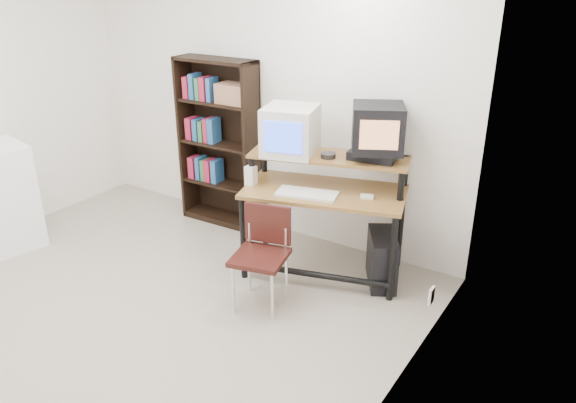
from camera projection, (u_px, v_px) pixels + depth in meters
The scene contains 16 objects.
floor at pixel (106, 323), 4.05m from camera, with size 4.00×4.00×0.01m, color #AB9F8E.
back_wall at pixel (263, 93), 5.08m from camera, with size 4.00×0.01×2.60m, color white.
right_wall at pixel (369, 225), 2.54m from camera, with size 0.01×4.00×2.60m, color white.
computer_desk at pixel (325, 193), 4.47m from camera, with size 1.40×0.97×0.98m.
crt_monitor at pixel (290, 130), 4.46m from camera, with size 0.50×0.50×0.38m.
vcr at pixel (373, 155), 4.37m from camera, with size 0.36×0.26×0.08m, color black.
crt_tv at pixel (378, 128), 4.27m from camera, with size 0.51×0.51×0.36m.
cd_spindle at pixel (328, 156), 4.39m from camera, with size 0.12×0.12×0.05m, color #26262B.
keyboard at pixel (307, 195), 4.34m from camera, with size 0.47×0.21×0.04m, color silver.
mousepad at pixel (366, 200), 4.28m from camera, with size 0.22×0.18×0.01m, color black.
mouse at pixel (367, 197), 4.28m from camera, with size 0.10×0.06×0.03m, color white.
desk_speaker at pixel (251, 176), 4.52m from camera, with size 0.08×0.07×0.17m, color silver.
pc_tower at pixel (382, 259), 4.48m from camera, with size 0.20×0.45×0.42m, color black.
school_chair at pixel (263, 247), 4.14m from camera, with size 0.46×0.46×0.76m.
bookshelf at pixel (220, 140), 5.35m from camera, with size 0.81×0.29×1.60m.
wall_outlet at pixel (431, 296), 3.83m from camera, with size 0.02×0.08×0.12m, color beige.
Camera 1 is at (2.93, -2.12, 2.40)m, focal length 35.00 mm.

